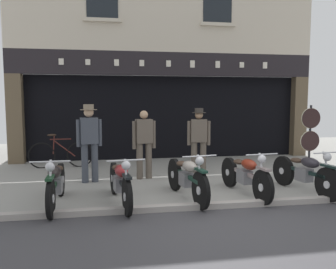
% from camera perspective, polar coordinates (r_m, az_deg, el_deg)
% --- Properties ---
extents(ground, '(21.37, 22.00, 0.18)m').
position_cam_1_polar(ground, '(5.20, 11.64, -15.73)').
color(ground, gray).
extents(shop_facade, '(9.67, 4.42, 6.59)m').
position_cam_1_polar(shop_facade, '(12.60, -1.59, 5.30)').
color(shop_facade, black).
rests_on(shop_facade, ground).
extents(motorcycle_left, '(0.62, 1.97, 0.92)m').
position_cam_1_polar(motorcycle_left, '(6.38, -17.99, -7.55)').
color(motorcycle_left, black).
rests_on(motorcycle_left, ground).
extents(motorcycle_center_left, '(0.62, 1.99, 0.90)m').
position_cam_1_polar(motorcycle_center_left, '(6.26, -7.90, -7.60)').
color(motorcycle_center_left, black).
rests_on(motorcycle_center_left, ground).
extents(motorcycle_center, '(0.62, 1.98, 0.92)m').
position_cam_1_polar(motorcycle_center, '(6.51, 3.12, -6.94)').
color(motorcycle_center, black).
rests_on(motorcycle_center, ground).
extents(motorcycle_center_right, '(0.62, 1.96, 0.91)m').
position_cam_1_polar(motorcycle_center_right, '(6.92, 12.62, -6.38)').
color(motorcycle_center_right, black).
rests_on(motorcycle_center_right, ground).
extents(motorcycle_right, '(0.62, 1.93, 0.91)m').
position_cam_1_polar(motorcycle_right, '(7.42, 21.62, -5.80)').
color(motorcycle_right, black).
rests_on(motorcycle_right, ground).
extents(salesman_left, '(0.55, 0.37, 1.76)m').
position_cam_1_polar(salesman_left, '(7.93, -12.85, -0.69)').
color(salesman_left, '#3D424C').
rests_on(salesman_left, ground).
extents(shopkeeper_center, '(0.55, 0.28, 1.61)m').
position_cam_1_polar(shopkeeper_center, '(8.13, -3.97, -1.13)').
color(shopkeeper_center, brown).
rests_on(shopkeeper_center, ground).
extents(salesman_right, '(0.55, 0.33, 1.66)m').
position_cam_1_polar(salesman_right, '(8.42, 5.09, -0.69)').
color(salesman_right, brown).
rests_on(salesman_right, ground).
extents(tyre_sign_pole, '(0.57, 0.06, 1.71)m').
position_cam_1_polar(tyre_sign_pole, '(10.31, 22.41, 0.62)').
color(tyre_sign_pole, '#232328').
rests_on(tyre_sign_pole, ground).
extents(advert_board_near, '(0.74, 0.03, 0.97)m').
position_cam_1_polar(advert_board_near, '(10.89, -8.37, 4.71)').
color(advert_board_near, beige).
extents(leaning_bicycle, '(1.73, 0.50, 0.95)m').
position_cam_1_polar(leaning_bicycle, '(9.96, -17.26, -3.04)').
color(leaning_bicycle, black).
rests_on(leaning_bicycle, ground).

